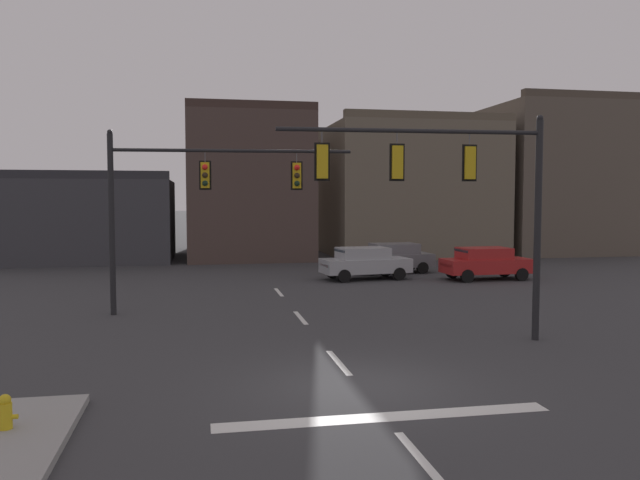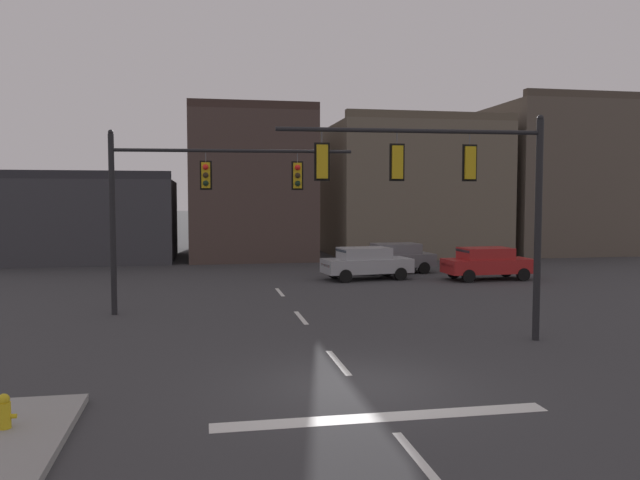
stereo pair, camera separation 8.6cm
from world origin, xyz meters
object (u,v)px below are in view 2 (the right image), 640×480
object	(u,v)px
car_lot_middle	(394,257)
car_lot_farside	(366,262)
fire_hydrant	(4,418)
car_lot_nearside	(487,263)
signal_mast_near_side	(454,183)
signal_mast_far_side	(187,191)

from	to	relation	value
car_lot_middle	car_lot_farside	bearing A→B (deg)	-131.89
fire_hydrant	car_lot_nearside	bearing A→B (deg)	46.19
signal_mast_near_side	signal_mast_far_side	distance (m)	9.57
car_lot_nearside	signal_mast_far_side	bearing A→B (deg)	-155.10
car_lot_middle	fire_hydrant	bearing A→B (deg)	-122.04
signal_mast_near_side	car_lot_farside	distance (m)	14.52
signal_mast_near_side	car_lot_nearside	distance (m)	15.06
signal_mast_near_side	car_lot_nearside	xyz separation A→B (m)	(7.10, 12.78, -3.62)
car_lot_middle	car_lot_farside	xyz separation A→B (m)	(-2.21, -2.46, 0.00)
car_lot_nearside	car_lot_farside	distance (m)	6.06
signal_mast_near_side	car_lot_middle	size ratio (longest dim) A/B	1.66
car_lot_middle	fire_hydrant	size ratio (longest dim) A/B	6.06
signal_mast_far_side	fire_hydrant	xyz separation A→B (m)	(-2.84, -11.35, -3.99)
signal_mast_far_side	car_lot_farside	world-z (taller)	signal_mast_far_side
car_lot_middle	car_lot_nearside	bearing A→B (deg)	-44.78
signal_mast_near_side	car_lot_middle	world-z (taller)	signal_mast_near_side
car_lot_farside	signal_mast_far_side	bearing A→B (deg)	-137.13
car_lot_middle	signal_mast_near_side	bearing A→B (deg)	-101.58
signal_mast_near_side	fire_hydrant	bearing A→B (deg)	-152.67
signal_mast_far_side	signal_mast_near_side	bearing A→B (deg)	-39.22
car_lot_middle	fire_hydrant	distance (m)	25.69
signal_mast_near_side	car_lot_farside	size ratio (longest dim) A/B	1.64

